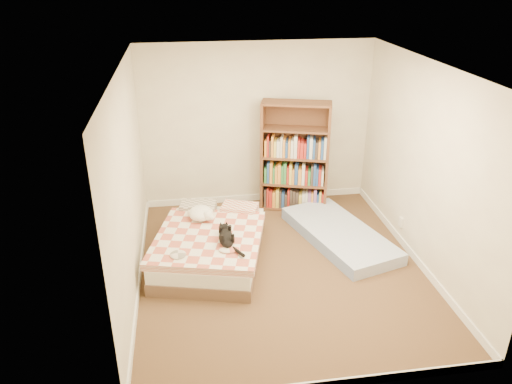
{
  "coord_description": "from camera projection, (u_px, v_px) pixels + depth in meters",
  "views": [
    {
      "loc": [
        -1.1,
        -5.21,
        3.51
      ],
      "look_at": [
        -0.27,
        0.3,
        0.93
      ],
      "focal_mm": 35.0,
      "sensor_mm": 36.0,
      "label": 1
    }
  ],
  "objects": [
    {
      "name": "white_dog",
      "position": [
        201.0,
        213.0,
        6.55
      ],
      "size": [
        0.36,
        0.37,
        0.17
      ],
      "rotation": [
        0.0,
        0.0,
        -0.08
      ],
      "color": "white",
      "rests_on": "bed"
    },
    {
      "name": "bookshelf",
      "position": [
        294.0,
        171.0,
        7.62
      ],
      "size": [
        1.1,
        0.61,
        1.69
      ],
      "rotation": [
        0.0,
        0.0,
        -0.28
      ],
      "color": "#53341C",
      "rests_on": "room"
    },
    {
      "name": "bed",
      "position": [
        211.0,
        244.0,
        6.41
      ],
      "size": [
        1.63,
        2.01,
        0.47
      ],
      "rotation": [
        0.0,
        0.0,
        -0.25
      ],
      "color": "brown",
      "rests_on": "room"
    },
    {
      "name": "room",
      "position": [
        283.0,
        181.0,
        5.79
      ],
      "size": [
        3.51,
        4.01,
        2.51
      ],
      "color": "#4F3A22",
      "rests_on": "ground"
    },
    {
      "name": "floor_mattress",
      "position": [
        339.0,
        235.0,
        6.89
      ],
      "size": [
        1.32,
        2.0,
        0.17
      ],
      "primitive_type": "cube",
      "rotation": [
        0.0,
        0.0,
        0.29
      ],
      "color": "#7C95CF",
      "rests_on": "room"
    },
    {
      "name": "black_cat",
      "position": [
        226.0,
        237.0,
        6.02
      ],
      "size": [
        0.22,
        0.68,
        0.16
      ],
      "rotation": [
        0.0,
        0.0,
        0.03
      ],
      "color": "black",
      "rests_on": "bed"
    }
  ]
}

